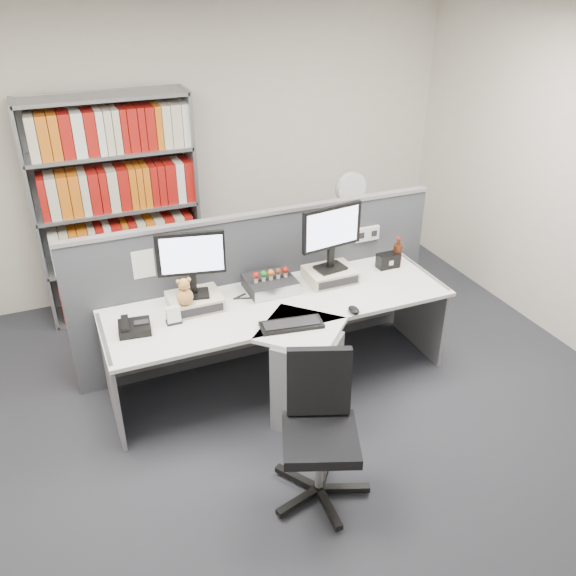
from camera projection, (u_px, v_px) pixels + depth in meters
name	position (u px, v px, depth m)	size (l,w,h in m)	color
ground	(324.00, 446.00, 4.19)	(5.50, 5.50, 0.00)	#32343B
room_shell	(333.00, 202.00, 3.33)	(5.04, 5.54, 2.72)	silver
partition	(260.00, 284.00, 4.89)	(3.00, 0.08, 1.27)	#43454C
desk	(291.00, 346.00, 4.45)	(2.60, 1.20, 0.72)	white
monitor_riser_left	(195.00, 301.00, 4.40)	(0.38, 0.31, 0.10)	beige
monitor_riser_right	(330.00, 275.00, 4.78)	(0.38, 0.31, 0.10)	beige
monitor_left	(191.00, 259.00, 4.24)	(0.48, 0.19, 0.49)	black
monitor_right	(332.00, 232.00, 4.60)	(0.51, 0.20, 0.52)	black
desktop_pc	(270.00, 284.00, 4.64)	(0.37, 0.33, 0.10)	black
figurines	(271.00, 274.00, 4.58)	(0.29, 0.05, 0.09)	beige
keyboard	(291.00, 325.00, 4.19)	(0.46, 0.23, 0.03)	black
mouse	(354.00, 310.00, 4.35)	(0.07, 0.12, 0.04)	black
desk_phone	(134.00, 327.00, 4.13)	(0.24, 0.22, 0.09)	black
desk_calendar	(173.00, 316.00, 4.21)	(0.11, 0.08, 0.13)	black
plush_toy	(185.00, 293.00, 4.23)	(0.12, 0.12, 0.20)	#C88942
speaker	(388.00, 260.00, 4.98)	(0.18, 0.10, 0.12)	black
cola_bottle	(397.00, 255.00, 5.00)	(0.08, 0.08, 0.25)	#3F190A
shelving_unit	(118.00, 212.00, 5.39)	(1.41, 0.40, 2.00)	gray
filing_cabinet	(347.00, 256.00, 6.04)	(0.45, 0.61, 0.70)	gray
desk_fan	(350.00, 192.00, 5.71)	(0.31, 0.18, 0.52)	white
office_chair	(320.00, 425.00, 3.63)	(0.62, 0.63, 0.94)	silver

